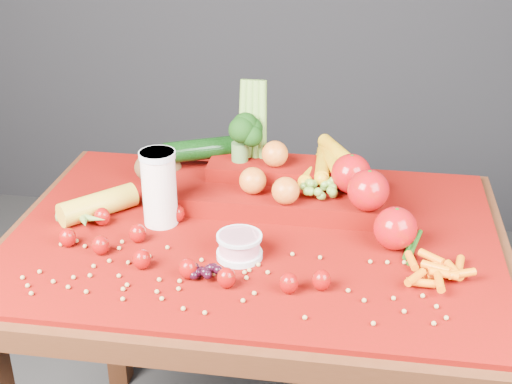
# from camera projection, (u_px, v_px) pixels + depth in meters

# --- Properties ---
(table) EXTENTS (1.10, 0.80, 0.75)m
(table) POSITION_uv_depth(u_px,v_px,m) (255.00, 273.00, 1.61)
(table) COLOR #391B0D
(table) RESTS_ON ground
(red_cloth) EXTENTS (1.05, 0.75, 0.01)m
(red_cloth) POSITION_uv_depth(u_px,v_px,m) (255.00, 234.00, 1.56)
(red_cloth) COLOR #690304
(red_cloth) RESTS_ON table
(milk_glass) EXTENTS (0.08, 0.08, 0.17)m
(milk_glass) POSITION_uv_depth(u_px,v_px,m) (159.00, 185.00, 1.56)
(milk_glass) COLOR white
(milk_glass) RESTS_ON red_cloth
(yogurt_bowl) EXTENTS (0.10, 0.10, 0.05)m
(yogurt_bowl) POSITION_uv_depth(u_px,v_px,m) (239.00, 245.00, 1.45)
(yogurt_bowl) COLOR silver
(yogurt_bowl) RESTS_ON red_cloth
(strawberry_scatter) EXTENTS (0.58, 0.28, 0.05)m
(strawberry_scatter) POSITION_uv_depth(u_px,v_px,m) (172.00, 249.00, 1.45)
(strawberry_scatter) COLOR #97080C
(strawberry_scatter) RESTS_ON red_cloth
(dark_grape_cluster) EXTENTS (0.06, 0.05, 0.03)m
(dark_grape_cluster) POSITION_uv_depth(u_px,v_px,m) (205.00, 272.00, 1.39)
(dark_grape_cluster) COLOR black
(dark_grape_cluster) RESTS_ON red_cloth
(soybean_scatter) EXTENTS (0.84, 0.24, 0.01)m
(soybean_scatter) POSITION_uv_depth(u_px,v_px,m) (239.00, 280.00, 1.38)
(soybean_scatter) COLOR tan
(soybean_scatter) RESTS_ON red_cloth
(corn_ear) EXTENTS (0.25, 0.26, 0.06)m
(corn_ear) POSITION_uv_depth(u_px,v_px,m) (88.00, 214.00, 1.59)
(corn_ear) COLOR gold
(corn_ear) RESTS_ON red_cloth
(potato) EXTENTS (0.12, 0.09, 0.08)m
(potato) POSITION_uv_depth(u_px,v_px,m) (158.00, 168.00, 1.77)
(potato) COLOR brown
(potato) RESTS_ON red_cloth
(baby_carrot_pile) EXTENTS (0.18, 0.17, 0.03)m
(baby_carrot_pile) POSITION_uv_depth(u_px,v_px,m) (437.00, 271.00, 1.39)
(baby_carrot_pile) COLOR orange
(baby_carrot_pile) RESTS_ON red_cloth
(green_bean_pile) EXTENTS (0.14, 0.12, 0.01)m
(green_bean_pile) POSITION_uv_depth(u_px,v_px,m) (416.00, 245.00, 1.50)
(green_bean_pile) COLOR #1D5413
(green_bean_pile) RESTS_ON red_cloth
(produce_mound) EXTENTS (0.61, 0.38, 0.27)m
(produce_mound) POSITION_uv_depth(u_px,v_px,m) (289.00, 180.00, 1.66)
(produce_mound) COLOR #690304
(produce_mound) RESTS_ON red_cloth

